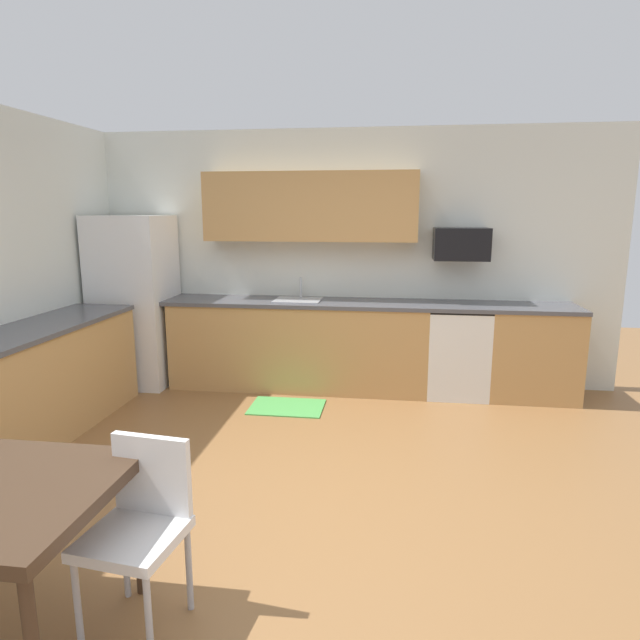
{
  "coord_description": "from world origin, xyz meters",
  "views": [
    {
      "loc": [
        0.58,
        -3.21,
        1.85
      ],
      "look_at": [
        0.0,
        1.0,
        1.0
      ],
      "focal_mm": 30.47,
      "sensor_mm": 36.0,
      "label": 1
    }
  ],
  "objects_px": {
    "oven_range": "(457,351)",
    "microwave": "(461,244)",
    "chair_near_table": "(141,518)",
    "refrigerator": "(135,301)"
  },
  "relations": [
    {
      "from": "refrigerator",
      "to": "oven_range",
      "type": "distance_m",
      "value": 3.44
    },
    {
      "from": "refrigerator",
      "to": "chair_near_table",
      "type": "distance_m",
      "value": 3.77
    },
    {
      "from": "oven_range",
      "to": "microwave",
      "type": "distance_m",
      "value": 1.08
    },
    {
      "from": "microwave",
      "to": "chair_near_table",
      "type": "distance_m",
      "value": 4.08
    },
    {
      "from": "refrigerator",
      "to": "chair_near_table",
      "type": "height_order",
      "value": "refrigerator"
    },
    {
      "from": "refrigerator",
      "to": "oven_range",
      "type": "height_order",
      "value": "refrigerator"
    },
    {
      "from": "refrigerator",
      "to": "chair_near_table",
      "type": "xyz_separation_m",
      "value": [
        1.66,
        -3.36,
        -0.4
      ]
    },
    {
      "from": "microwave",
      "to": "chair_near_table",
      "type": "relative_size",
      "value": 0.64
    },
    {
      "from": "microwave",
      "to": "chair_near_table",
      "type": "bearing_deg",
      "value": -116.31
    },
    {
      "from": "oven_range",
      "to": "microwave",
      "type": "xyz_separation_m",
      "value": [
        0.0,
        0.1,
        1.08
      ]
    }
  ]
}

